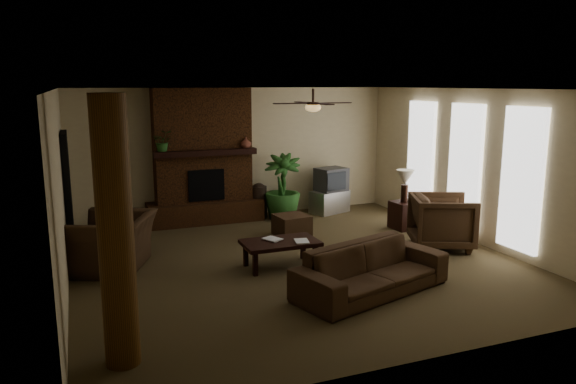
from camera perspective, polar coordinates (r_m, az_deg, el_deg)
name	(u,v)px	position (r m, az deg, el deg)	size (l,w,h in m)	color
room_shell	(297,178)	(8.71, 0.96, 1.46)	(7.00, 7.00, 7.00)	brown
fireplace	(203,168)	(11.56, -8.82, 2.54)	(2.40, 0.70, 2.80)	#542E16
windows	(465,168)	(10.66, 17.97, 2.44)	(0.08, 3.65, 2.35)	white
log_column	(116,234)	(5.75, -17.56, -4.25)	(0.36, 0.36, 2.80)	brown
doorway	(68,194)	(9.92, -21.99, -0.22)	(0.10, 1.00, 2.10)	black
ceiling_fan	(313,106)	(9.03, 2.63, 9.00)	(1.35, 1.35, 0.37)	black
sofa	(372,262)	(7.74, 8.72, -7.20)	(2.31, 0.68, 0.90)	#422D1C
armchair_left	(112,233)	(9.04, -17.88, -4.14)	(1.30, 0.85, 1.14)	#422D1C
armchair_right	(442,219)	(10.06, 15.80, -2.74)	(1.02, 0.96, 1.05)	#422D1C
coffee_table	(280,244)	(8.71, -0.82, -5.49)	(1.20, 0.70, 0.43)	black
ottoman	(292,225)	(10.54, 0.39, -3.49)	(0.60, 0.60, 0.40)	#422D1C
tv_stand	(329,202)	(12.43, 4.35, -1.00)	(0.85, 0.50, 0.50)	silver
tv	(331,179)	(12.34, 4.55, 1.32)	(0.75, 0.66, 0.52)	#39393C
floor_vase	(259,198)	(11.87, -3.06, -0.67)	(0.34, 0.34, 0.77)	#2F221A
floor_plant	(282,201)	(11.80, -0.62, -0.92)	(0.79, 1.40, 0.79)	#2C5D25
side_table_left	(120,247)	(9.34, -17.09, -5.47)	(0.50, 0.50, 0.55)	black
lamp_left	(117,204)	(9.14, -17.44, -1.16)	(0.40, 0.40, 0.65)	black
side_table_right	(405,215)	(11.27, 12.11, -2.38)	(0.50, 0.50, 0.55)	black
lamp_right	(405,180)	(11.10, 12.12, 1.25)	(0.38, 0.38, 0.65)	black
mantel_plant	(163,143)	(11.10, -12.94, 4.98)	(0.38, 0.42, 0.33)	#2C5D25
mantel_vase	(246,143)	(11.47, -4.43, 5.16)	(0.22, 0.23, 0.22)	brown
book_a	(268,233)	(8.64, -2.15, -4.26)	(0.22, 0.03, 0.29)	#999999
book_b	(295,233)	(8.58, 0.74, -4.34)	(0.21, 0.02, 0.29)	#999999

